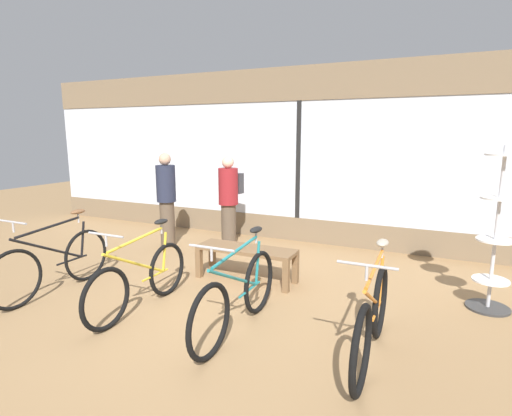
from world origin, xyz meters
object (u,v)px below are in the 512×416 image
object	(u,v)px
bicycle_far_right	(372,319)
display_bench	(246,253)
bicycle_right	(238,296)
customer_near_rack	(229,199)
customer_by_window	(166,198)
bicycle_left	(140,279)
accessory_rack	(495,245)
bicycle_far_left	(54,263)

from	to	relation	value
bicycle_far_right	display_bench	bearing A→B (deg)	145.43
bicycle_right	customer_near_rack	size ratio (longest dim) A/B	1.09
customer_by_window	display_bench	bearing A→B (deg)	-24.64
bicycle_left	customer_near_rack	world-z (taller)	customer_near_rack
bicycle_left	accessory_rack	xyz separation A→B (m)	(3.65, 1.74, 0.40)
bicycle_right	display_bench	distance (m)	1.48
bicycle_far_left	display_bench	distance (m)	2.48
bicycle_left	customer_near_rack	distance (m)	2.73
bicycle_far_left	customer_by_window	world-z (taller)	customer_by_window
bicycle_left	bicycle_far_right	xyz separation A→B (m)	(2.59, 0.06, 0.02)
display_bench	customer_by_window	xyz separation A→B (m)	(-2.06, 0.95, 0.50)
customer_near_rack	customer_by_window	bearing A→B (deg)	-162.03
bicycle_far_right	customer_by_window	bearing A→B (deg)	150.34
bicycle_far_left	display_bench	size ratio (longest dim) A/B	1.25
bicycle_left	customer_near_rack	bearing A→B (deg)	96.45
bicycle_far_left	bicycle_far_right	bearing A→B (deg)	1.73
accessory_rack	customer_by_window	distance (m)	5.07
display_bench	customer_by_window	size ratio (longest dim) A/B	0.83
bicycle_far_right	customer_near_rack	world-z (taller)	customer_near_rack
bicycle_far_left	accessory_rack	distance (m)	5.32
display_bench	customer_near_rack	size ratio (longest dim) A/B	0.86
bicycle_left	bicycle_right	bearing A→B (deg)	0.66
bicycle_left	accessory_rack	distance (m)	4.07
bicycle_right	accessory_rack	world-z (taller)	accessory_rack
bicycle_left	accessory_rack	size ratio (longest dim) A/B	0.89
customer_by_window	bicycle_far_left	bearing A→B (deg)	-88.96
bicycle_right	accessory_rack	bearing A→B (deg)	35.70
customer_near_rack	customer_by_window	xyz separation A→B (m)	(-1.08, -0.35, 0.00)
bicycle_far_right	accessory_rack	size ratio (longest dim) A/B	0.91
bicycle_left	accessory_rack	bearing A→B (deg)	25.44
bicycle_far_right	bicycle_right	bearing A→B (deg)	-178.14
bicycle_far_left	bicycle_left	distance (m)	1.34
bicycle_far_right	customer_by_window	world-z (taller)	customer_by_window
bicycle_far_left	customer_near_rack	bearing A→B (deg)	69.16
bicycle_far_right	customer_by_window	size ratio (longest dim) A/B	1.03
bicycle_right	display_bench	xyz separation A→B (m)	(-0.58, 1.36, -0.01)
bicycle_left	display_bench	world-z (taller)	bicycle_left
display_bench	customer_near_rack	distance (m)	1.70
bicycle_far_left	accessory_rack	bearing A→B (deg)	19.81
bicycle_far_right	accessory_rack	world-z (taller)	accessory_rack
bicycle_left	customer_near_rack	size ratio (longest dim) A/B	1.04
bicycle_left	customer_by_window	distance (m)	2.75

